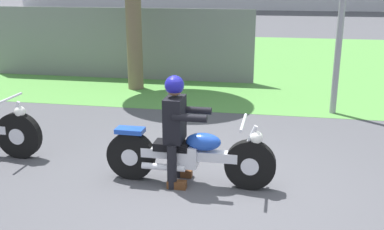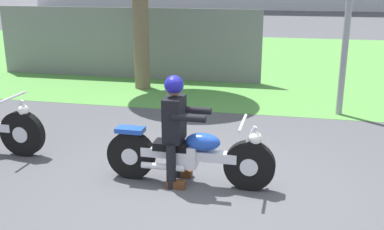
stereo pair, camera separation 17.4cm
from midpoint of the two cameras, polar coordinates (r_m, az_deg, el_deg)
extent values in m
plane|color=#4C4C51|center=(5.69, 0.88, -9.45)|extent=(120.00, 120.00, 0.00)
cube|color=#549342|center=(14.68, 7.07, 6.82)|extent=(60.00, 12.00, 0.01)
cylinder|color=black|center=(5.65, 6.41, -6.23)|extent=(0.63, 0.13, 0.63)
cylinder|color=silver|center=(5.65, 6.41, -6.23)|extent=(0.22, 0.14, 0.22)
cylinder|color=black|center=(5.96, -8.46, -5.07)|extent=(0.63, 0.13, 0.63)
cylinder|color=silver|center=(5.96, -8.46, -5.07)|extent=(0.22, 0.14, 0.22)
cube|color=silver|center=(5.73, -1.24, -4.94)|extent=(1.23, 0.16, 0.12)
cube|color=silver|center=(5.74, -1.73, -5.09)|extent=(0.32, 0.24, 0.28)
ellipsoid|color=#1E47B2|center=(5.63, 0.54, -3.37)|extent=(0.44, 0.25, 0.22)
cube|color=black|center=(5.74, -3.39, -3.85)|extent=(0.44, 0.25, 0.10)
cube|color=#1E47B2|center=(5.84, -8.61, -1.93)|extent=(0.36, 0.21, 0.06)
cylinder|color=silver|center=(5.56, 5.98, -3.82)|extent=(0.25, 0.05, 0.53)
cylinder|color=silver|center=(5.47, 5.55, -0.94)|extent=(0.05, 0.66, 0.04)
sphere|color=white|center=(5.52, 7.15, -2.82)|extent=(0.16, 0.16, 0.16)
cylinder|color=silver|center=(5.72, -4.49, -6.52)|extent=(0.55, 0.09, 0.08)
cylinder|color=black|center=(5.97, -2.55, -5.19)|extent=(0.12, 0.12, 0.56)
cube|color=#593319|center=(6.05, -1.97, -7.27)|extent=(0.24, 0.10, 0.10)
cylinder|color=black|center=(5.65, -3.42, -6.52)|extent=(0.12, 0.12, 0.56)
cube|color=#593319|center=(5.73, -2.80, -8.71)|extent=(0.24, 0.10, 0.10)
cube|color=black|center=(5.62, -3.06, -0.53)|extent=(0.23, 0.38, 0.56)
cylinder|color=black|center=(5.70, -0.51, 0.61)|extent=(0.42, 0.10, 0.09)
cylinder|color=black|center=(5.38, -1.25, -0.38)|extent=(0.42, 0.10, 0.09)
sphere|color=#996B4C|center=(5.51, -3.12, 3.44)|extent=(0.20, 0.20, 0.20)
sphere|color=navy|center=(5.50, -3.13, 3.75)|extent=(0.24, 0.24, 0.24)
cylinder|color=black|center=(7.06, -21.51, -2.39)|extent=(0.68, 0.13, 0.68)
cylinder|color=silver|center=(7.06, -21.51, -2.39)|extent=(0.24, 0.14, 0.24)
cylinder|color=silver|center=(7.01, -22.07, -0.42)|extent=(0.25, 0.05, 0.53)
cylinder|color=silver|center=(6.96, -22.68, 1.88)|extent=(0.05, 0.66, 0.04)
sphere|color=white|center=(6.92, -21.41, 0.39)|extent=(0.16, 0.16, 0.16)
cylinder|color=brown|center=(10.67, -7.78, 11.24)|extent=(0.36, 0.36, 3.02)
cube|color=slate|center=(11.98, -9.74, 8.81)|extent=(7.00, 0.06, 1.80)
camera|label=1|loc=(0.09, -90.87, -0.26)|focal=42.60mm
camera|label=2|loc=(0.09, 89.13, 0.26)|focal=42.60mm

